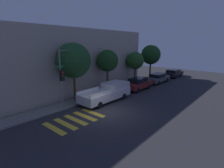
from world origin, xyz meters
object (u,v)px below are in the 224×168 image
sedan_near_corner (138,84)px  sedan_far_end (173,73)px  traffic_light_pole (65,70)px  tree_midblock (107,61)px  tree_far_end (135,61)px  tree_near_corner (73,61)px  tree_behind_truck (151,55)px  pickup_truck (108,92)px  sedan_middle (158,78)px

sedan_near_corner → sedan_far_end: sedan_near_corner is taller
traffic_light_pole → tree_midblock: size_ratio=1.05×
tree_far_end → tree_near_corner: bearing=-180.0°
tree_far_end → tree_behind_truck: tree_behind_truck is taller
pickup_truck → sedan_near_corner: pickup_truck is taller
traffic_light_pole → sedan_middle: size_ratio=1.14×
tree_midblock → pickup_truck: bearing=-137.9°
tree_midblock → sedan_middle: bearing=-13.5°
tree_far_end → traffic_light_pole: bearing=-176.1°
tree_near_corner → tree_far_end: 10.59m
sedan_middle → tree_far_end: tree_far_end is taller
sedan_middle → tree_far_end: size_ratio=1.01×
pickup_truck → tree_far_end: 8.72m
pickup_truck → tree_near_corner: bearing=139.5°
traffic_light_pole → sedan_near_corner: bearing=-7.4°
sedan_near_corner → sedan_middle: sedan_near_corner is taller
sedan_far_end → tree_far_end: (-8.93, 2.10, 2.62)m
sedan_near_corner → tree_far_end: bearing=41.9°
sedan_middle → tree_behind_truck: tree_behind_truck is taller
sedan_far_end → tree_near_corner: (-19.49, 2.10, 3.39)m
sedan_near_corner → tree_behind_truck: (6.77, 2.10, 3.18)m
sedan_near_corner → sedan_middle: size_ratio=0.93×
tree_far_end → tree_midblock: bearing=180.0°
traffic_light_pole → sedan_far_end: bearing=-3.5°
tree_near_corner → tree_far_end: size_ratio=1.26×
sedan_far_end → tree_far_end: 9.54m
tree_near_corner → sedan_far_end: bearing=-6.2°
sedan_near_corner → sedan_middle: bearing=-0.0°
sedan_far_end → tree_behind_truck: 5.93m
traffic_light_pole → tree_behind_truck: tree_behind_truck is taller
sedan_far_end → tree_near_corner: 19.89m
traffic_light_pole → tree_behind_truck: (16.52, 0.83, 0.51)m
tree_near_corner → tree_midblock: size_ratio=1.16×
sedan_near_corner → tree_far_end: 4.05m
sedan_near_corner → tree_far_end: (2.35, 2.10, 2.55)m
tree_near_corner → tree_behind_truck: bearing=0.0°
tree_midblock → tree_behind_truck: tree_behind_truck is taller
sedan_far_end → tree_midblock: 15.15m
sedan_far_end → sedan_middle: bearing=-180.0°
tree_far_end → sedan_near_corner: bearing=-138.1°
sedan_middle → tree_midblock: (-8.77, 2.10, 3.00)m
tree_behind_truck → sedan_far_end: bearing=-25.1°
traffic_light_pole → tree_midblock: (6.32, 0.83, 0.27)m
sedan_near_corner → pickup_truck: bearing=-180.0°
sedan_far_end → tree_near_corner: tree_near_corner is taller
tree_near_corner → tree_midblock: (4.79, 0.00, -0.38)m
tree_near_corner → traffic_light_pole: bearing=-151.4°
sedan_near_corner → tree_midblock: 4.98m
tree_midblock → sedan_near_corner: bearing=-31.5°
pickup_truck → sedan_far_end: (17.02, 0.00, -0.15)m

